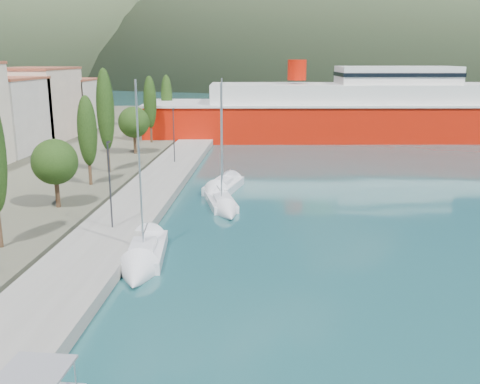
{
  "coord_description": "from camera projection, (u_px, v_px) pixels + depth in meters",
  "views": [
    {
      "loc": [
        2.18,
        -21.19,
        12.42
      ],
      "look_at": [
        0.0,
        14.0,
        3.5
      ],
      "focal_mm": 40.0,
      "sensor_mm": 36.0,
      "label": 1
    }
  ],
  "objects": [
    {
      "name": "tree_row",
      "position": [
        104.0,
        126.0,
        54.18
      ],
      "size": [
        3.83,
        64.83,
        10.69
      ],
      "color": "#47301E",
      "rests_on": "land_strip"
    },
    {
      "name": "sailboat_mid",
      "position": [
        225.0,
        208.0,
        44.19
      ],
      "size": [
        4.01,
        8.05,
        11.2
      ],
      "color": "silver",
      "rests_on": "ground"
    },
    {
      "name": "sailboat_far",
      "position": [
        218.0,
        191.0,
        49.6
      ],
      "size": [
        4.09,
        8.21,
        11.55
      ],
      "color": "silver",
      "rests_on": "ground"
    },
    {
      "name": "quay",
      "position": [
        151.0,
        191.0,
        49.28
      ],
      "size": [
        5.0,
        88.0,
        0.8
      ],
      "primitive_type": "cube",
      "color": "gray",
      "rests_on": "ground"
    },
    {
      "name": "sailboat_near",
      "position": [
        140.0,
        264.0,
        32.1
      ],
      "size": [
        3.47,
        8.69,
        12.16
      ],
      "color": "silver",
      "rests_on": "ground"
    },
    {
      "name": "ferry",
      "position": [
        354.0,
        114.0,
        83.28
      ],
      "size": [
        64.74,
        17.88,
        12.7
      ],
      "color": "red",
      "rests_on": "ground"
    },
    {
      "name": "hills_near",
      "position": [
        415.0,
        2.0,
        366.16
      ],
      "size": [
        1010.0,
        520.0,
        115.0
      ],
      "color": "#3D4B2E",
      "rests_on": "ground"
    },
    {
      "name": "lamp_posts",
      "position": [
        113.0,
        179.0,
        37.5
      ],
      "size": [
        0.15,
        46.84,
        6.06
      ],
      "color": "#2D2D33",
      "rests_on": "quay"
    },
    {
      "name": "ground",
      "position": [
        265.0,
        106.0,
        139.79
      ],
      "size": [
        1400.0,
        1400.0,
        0.0
      ],
      "primitive_type": "plane",
      "color": "#1E5155"
    }
  ]
}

